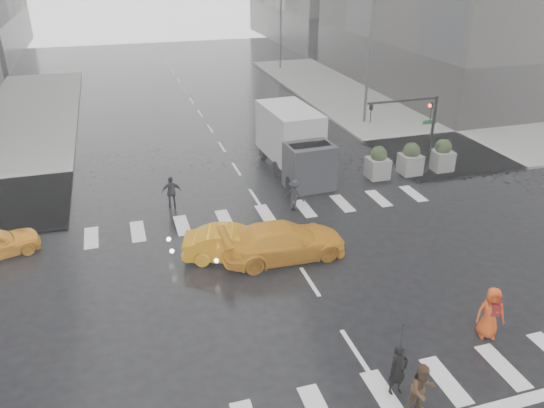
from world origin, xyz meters
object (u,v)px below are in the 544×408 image
object	(u,v)px
box_truck	(294,141)
traffic_signal_pole	(417,121)
taxi_mid	(233,244)
pedestrian_brown	(422,390)
pedestrian_orange	(491,313)

from	to	relation	value
box_truck	traffic_signal_pole	bearing A→B (deg)	-25.70
traffic_signal_pole	taxi_mid	world-z (taller)	traffic_signal_pole
pedestrian_brown	taxi_mid	xyz separation A→B (m)	(-3.00, 9.31, -0.15)
box_truck	pedestrian_brown	bearing A→B (deg)	-100.80
taxi_mid	pedestrian_orange	bearing A→B (deg)	-120.43
traffic_signal_pole	pedestrian_brown	size ratio (longest dim) A/B	2.76
traffic_signal_pole	box_truck	world-z (taller)	traffic_signal_pole
pedestrian_brown	pedestrian_orange	size ratio (longest dim) A/B	0.89
traffic_signal_pole	box_truck	distance (m)	6.65
pedestrian_brown	box_truck	xyz separation A→B (m)	(2.38, 17.32, 1.06)
pedestrian_orange	taxi_mid	bearing A→B (deg)	156.00
traffic_signal_pole	pedestrian_orange	distance (m)	13.63
pedestrian_brown	traffic_signal_pole	bearing A→B (deg)	60.30
traffic_signal_pole	pedestrian_brown	bearing A→B (deg)	-119.54
taxi_mid	box_truck	size ratio (longest dim) A/B	0.61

